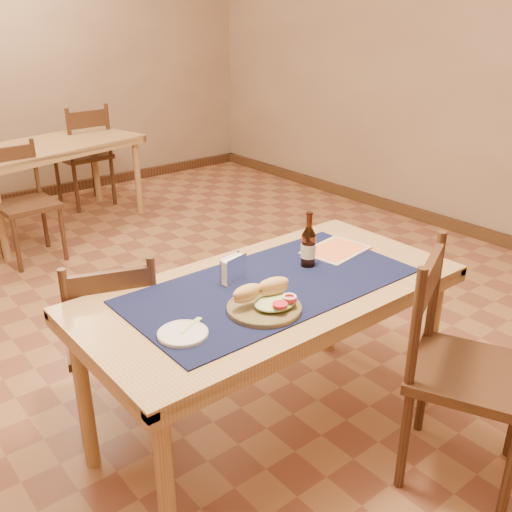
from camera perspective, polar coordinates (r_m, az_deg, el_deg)
room at (r=2.79m, az=-9.45°, el=14.97°), size 6.04×7.04×2.84m
main_table at (r=2.38m, az=1.52°, el=-4.77°), size 1.60×0.80×0.75m
placemat at (r=2.35m, az=1.54°, el=-2.93°), size 1.20×0.60×0.01m
baseboard at (r=3.26m, az=-7.89°, el=-9.18°), size 6.00×7.00×0.10m
back_table at (r=5.29m, az=-19.98°, el=9.65°), size 1.69×1.13×0.75m
chair_main_far at (r=2.65m, az=-14.11°, el=-7.83°), size 0.51×0.51×0.87m
chair_main_near at (r=2.42m, az=19.74°, el=-10.28°), size 0.60×0.60×0.98m
chair_back_near at (r=4.69m, az=-22.16°, el=5.12°), size 0.43×0.43×0.89m
chair_back_far at (r=5.86m, az=-16.79°, el=9.73°), size 0.48×0.48×0.99m
sandwich_plate at (r=2.14m, az=1.00°, el=-4.68°), size 0.28×0.28×0.11m
side_plate at (r=2.00m, az=-7.33°, el=-7.67°), size 0.18×0.18×0.01m
fork at (r=2.04m, az=-6.38°, el=-6.78°), size 0.12×0.06×0.00m
beer_bottle at (r=2.49m, az=5.26°, el=0.97°), size 0.07×0.07×0.25m
napkin_holder at (r=2.35m, az=-2.27°, el=-1.35°), size 0.13×0.07×0.11m
menu_card at (r=2.70m, az=8.00°, el=0.64°), size 0.33×0.26×0.01m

